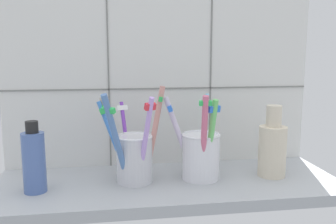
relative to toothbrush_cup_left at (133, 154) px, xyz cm
name	(u,v)px	position (x,y,z in cm)	size (l,w,h in cm)	color
counter_slab	(168,186)	(6.41, -0.46, -6.32)	(64.00, 22.00, 2.00)	#9EA3A8
tile_wall_back	(160,68)	(6.41, 11.54, 15.18)	(64.00, 2.20, 45.00)	silver
toothbrush_cup_left	(133,154)	(0.00, 0.00, 0.00)	(12.54, 12.79, 17.66)	silver
toothbrush_cup_right	(201,153)	(12.58, -0.03, -0.33)	(10.70, 11.98, 16.48)	white
ceramic_vase	(273,148)	(26.61, -0.74, 0.32)	(5.26, 5.26, 13.80)	beige
soap_bottle	(34,161)	(-16.97, -2.24, 0.20)	(3.83, 3.83, 12.36)	#4B67A7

